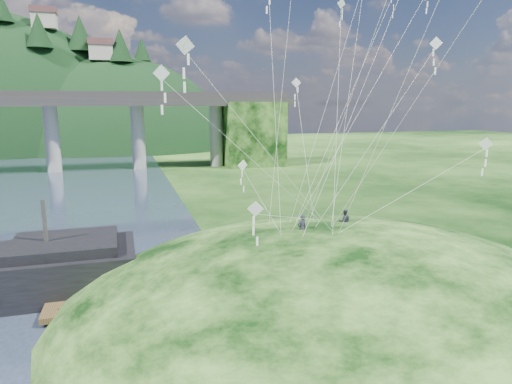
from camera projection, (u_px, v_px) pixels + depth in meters
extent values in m
plane|color=black|center=(217.00, 344.00, 24.51)|extent=(320.00, 320.00, 0.00)
ellipsoid|color=black|center=(334.00, 331.00, 28.92)|extent=(36.00, 32.00, 13.00)
cylinder|color=gray|center=(52.00, 138.00, 84.53)|extent=(2.60, 2.60, 13.00)
cylinder|color=gray|center=(138.00, 136.00, 88.86)|extent=(2.60, 2.60, 13.00)
cylinder|color=gray|center=(216.00, 134.00, 93.19)|extent=(2.60, 2.60, 13.00)
cube|color=black|center=(251.00, 134.00, 95.29)|extent=(12.00, 11.00, 13.00)
ellipsoid|color=black|center=(121.00, 181.00, 136.06)|extent=(76.00, 56.00, 72.00)
cone|color=black|center=(0.00, 6.00, 114.16)|extent=(5.83, 5.83, 7.67)
cone|color=black|center=(38.00, 30.00, 113.16)|extent=(6.47, 6.47, 8.51)
cone|color=black|center=(80.00, 33.00, 122.11)|extent=(7.13, 7.13, 9.38)
cone|color=black|center=(120.00, 45.00, 120.91)|extent=(6.56, 6.56, 8.63)
cone|color=black|center=(142.00, 49.00, 127.86)|extent=(4.88, 4.88, 6.42)
cube|color=beige|center=(44.00, 21.00, 120.99)|extent=(6.00, 5.00, 4.00)
cube|color=brown|center=(44.00, 10.00, 120.47)|extent=(6.40, 5.40, 1.60)
cube|color=beige|center=(101.00, 53.00, 120.84)|extent=(6.00, 5.00, 4.00)
cube|color=brown|center=(101.00, 42.00, 120.32)|extent=(6.40, 5.40, 1.60)
cube|color=black|center=(65.00, 244.00, 31.00)|extent=(6.85, 5.71, 0.68)
cylinder|color=#2D2B2B|center=(45.00, 225.00, 30.39)|extent=(0.27, 0.27, 3.41)
cube|color=#3B2C18|center=(167.00, 300.00, 28.88)|extent=(14.62, 2.63, 0.36)
cylinder|color=#3B2C18|center=(61.00, 316.00, 27.32)|extent=(0.31, 0.31, 1.04)
cylinder|color=#3B2C18|center=(115.00, 310.00, 28.13)|extent=(0.31, 0.31, 1.04)
cylinder|color=#3B2C18|center=(167.00, 304.00, 28.93)|extent=(0.31, 0.31, 1.04)
cylinder|color=#3B2C18|center=(215.00, 299.00, 29.73)|extent=(0.31, 0.31, 1.04)
cylinder|color=#3B2C18|center=(261.00, 293.00, 30.54)|extent=(0.31, 0.31, 1.04)
imported|color=#252632|center=(302.00, 215.00, 28.62)|extent=(0.76, 0.59, 1.85)
imported|color=#252632|center=(345.00, 209.00, 30.65)|extent=(0.98, 0.86, 1.68)
cube|color=white|center=(296.00, 83.00, 33.78)|extent=(0.61, 0.46, 0.72)
cube|color=white|center=(296.00, 90.00, 33.88)|extent=(0.09, 0.05, 0.42)
cube|color=white|center=(296.00, 97.00, 33.98)|extent=(0.09, 0.05, 0.42)
cube|color=white|center=(296.00, 104.00, 34.08)|extent=(0.09, 0.05, 0.42)
cube|color=white|center=(436.00, 43.00, 31.39)|extent=(0.58, 0.70, 0.86)
cube|color=white|center=(435.00, 53.00, 31.51)|extent=(0.10, 0.09, 0.50)
cube|color=white|center=(435.00, 62.00, 31.63)|extent=(0.10, 0.09, 0.50)
cube|color=white|center=(434.00, 71.00, 31.75)|extent=(0.10, 0.09, 0.50)
cube|color=white|center=(393.00, 0.00, 36.53)|extent=(0.10, 0.08, 0.48)
cube|color=white|center=(392.00, 7.00, 36.65)|extent=(0.10, 0.08, 0.48)
cube|color=white|center=(392.00, 15.00, 36.76)|extent=(0.10, 0.08, 0.48)
cube|color=white|center=(161.00, 73.00, 23.61)|extent=(0.87, 0.23, 0.87)
cube|color=white|center=(162.00, 85.00, 23.73)|extent=(0.11, 0.02, 0.51)
cube|color=white|center=(162.00, 98.00, 23.85)|extent=(0.11, 0.02, 0.51)
cube|color=white|center=(163.00, 110.00, 23.97)|extent=(0.11, 0.02, 0.51)
cube|color=white|center=(255.00, 209.00, 22.10)|extent=(0.78, 0.25, 0.78)
cube|color=white|center=(255.00, 220.00, 22.21)|extent=(0.10, 0.02, 0.46)
cube|color=white|center=(255.00, 231.00, 22.32)|extent=(0.10, 0.02, 0.46)
cube|color=white|center=(255.00, 242.00, 22.42)|extent=(0.10, 0.02, 0.46)
cube|color=white|center=(341.00, 4.00, 34.97)|extent=(0.72, 0.23, 0.70)
cube|color=white|center=(341.00, 11.00, 35.06)|extent=(0.09, 0.05, 0.41)
cube|color=white|center=(341.00, 17.00, 35.16)|extent=(0.09, 0.05, 0.41)
cube|color=white|center=(341.00, 24.00, 35.26)|extent=(0.09, 0.05, 0.41)
cube|color=white|center=(243.00, 165.00, 32.37)|extent=(0.78, 0.35, 0.82)
cube|color=white|center=(243.00, 173.00, 32.49)|extent=(0.10, 0.08, 0.48)
cube|color=white|center=(243.00, 181.00, 32.60)|extent=(0.10, 0.08, 0.48)
cube|color=white|center=(243.00, 190.00, 32.71)|extent=(0.10, 0.08, 0.48)
cube|color=white|center=(426.00, 4.00, 33.45)|extent=(0.09, 0.06, 0.41)
cube|color=white|center=(426.00, 11.00, 33.55)|extent=(0.09, 0.06, 0.41)
cube|color=white|center=(185.00, 45.00, 20.63)|extent=(0.87, 0.33, 0.83)
cube|color=white|center=(186.00, 59.00, 20.75)|extent=(0.11, 0.06, 0.50)
cube|color=white|center=(186.00, 73.00, 20.87)|extent=(0.11, 0.06, 0.50)
cube|color=white|center=(186.00, 87.00, 20.99)|extent=(0.11, 0.06, 0.50)
cube|color=white|center=(486.00, 144.00, 28.32)|extent=(0.76, 0.42, 0.81)
cube|color=white|center=(485.00, 153.00, 28.43)|extent=(0.11, 0.04, 0.48)
cube|color=white|center=(484.00, 163.00, 28.54)|extent=(0.11, 0.04, 0.48)
cube|color=white|center=(483.00, 172.00, 28.66)|extent=(0.11, 0.04, 0.48)
cube|color=white|center=(268.00, 1.00, 30.17)|extent=(0.11, 0.05, 0.49)
cube|color=white|center=(268.00, 10.00, 30.28)|extent=(0.11, 0.05, 0.49)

